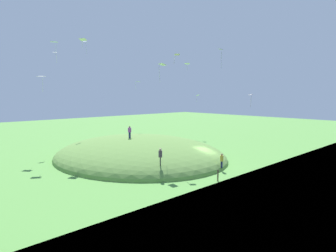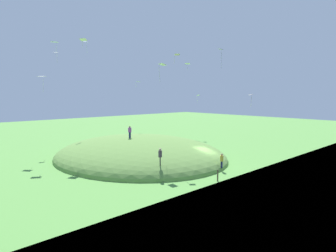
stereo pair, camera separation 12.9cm
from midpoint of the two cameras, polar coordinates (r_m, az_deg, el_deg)
name	(u,v)px [view 2 (the right image)]	position (r m, az deg, el deg)	size (l,w,h in m)	color
ground_plane	(207,164)	(36.56, 7.88, -7.57)	(160.00, 160.00, 0.00)	#548F3F
grass_hill	(140,157)	(40.59, -5.58, -6.16)	(25.47, 22.35, 5.82)	#5D873E
person_watching_kites	(130,131)	(38.95, -7.51, -0.91)	(0.59, 0.59, 1.63)	navy
person_with_child	(222,159)	(33.37, 10.74, -6.47)	(0.41, 0.41, 1.66)	navy
person_walking_path	(160,154)	(29.71, -1.44, -5.66)	(0.53, 0.53, 1.83)	#363537
kite_0	(188,64)	(50.05, 3.98, 12.19)	(1.01, 0.88, 1.26)	white
kite_1	(138,82)	(49.23, -5.89, 8.67)	(0.69, 0.81, 1.26)	white
kite_2	(86,43)	(51.09, -15.95, 15.54)	(0.62, 0.71, 2.11)	white
kite_3	(56,54)	(49.89, -21.30, 13.25)	(0.59, 0.72, 1.66)	white
kite_4	(177,55)	(36.25, 1.85, 13.87)	(0.70, 0.74, 1.24)	white
kite_5	(198,96)	(58.36, 6.08, 6.01)	(0.64, 0.80, 1.62)	white
kite_6	(83,40)	(42.09, -16.40, 16.09)	(1.15, 1.04, 1.32)	white
kite_7	(251,96)	(40.53, 16.22, 5.82)	(0.90, 0.91, 1.71)	#F6DCD0
kite_8	(162,66)	(34.89, -1.09, 11.93)	(1.10, 0.85, 2.26)	white
kite_9	(54,43)	(43.13, -21.54, 15.16)	(1.11, 1.22, 1.76)	white
kite_10	(221,52)	(33.60, 10.54, 14.33)	(0.66, 0.77, 2.21)	white
kite_12	(42,77)	(43.12, -23.73, 8.86)	(1.28, 1.23, 2.17)	#ECE7CF
mooring_post	(218,176)	(29.70, 9.97, -9.69)	(0.14, 0.14, 1.16)	brown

